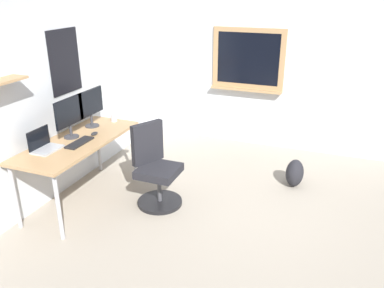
{
  "coord_description": "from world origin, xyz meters",
  "views": [
    {
      "loc": [
        -3.41,
        -0.66,
        2.39
      ],
      "look_at": [
        0.07,
        0.71,
        0.85
      ],
      "focal_mm": 36.52,
      "sensor_mm": 36.0,
      "label": 1
    }
  ],
  "objects_px": {
    "monitor_secondary": "(91,105)",
    "computer_mouse": "(94,134)",
    "desk": "(79,146)",
    "office_chair": "(156,170)",
    "keyboard": "(80,143)",
    "backpack": "(295,173)",
    "laptop": "(44,145)",
    "monitor_primary": "(69,115)",
    "coffee_mug": "(114,118)"
  },
  "relations": [
    {
      "from": "computer_mouse",
      "to": "backpack",
      "type": "relative_size",
      "value": 0.3
    },
    {
      "from": "laptop",
      "to": "monitor_primary",
      "type": "relative_size",
      "value": 0.67
    },
    {
      "from": "laptop",
      "to": "computer_mouse",
      "type": "bearing_deg",
      "value": -23.06
    },
    {
      "from": "laptop",
      "to": "coffee_mug",
      "type": "height_order",
      "value": "laptop"
    },
    {
      "from": "office_chair",
      "to": "computer_mouse",
      "type": "distance_m",
      "value": 0.84
    },
    {
      "from": "desk",
      "to": "backpack",
      "type": "relative_size",
      "value": 4.63
    },
    {
      "from": "desk",
      "to": "office_chair",
      "type": "xyz_separation_m",
      "value": [
        0.26,
        -0.83,
        -0.28
      ]
    },
    {
      "from": "desk",
      "to": "monitor_secondary",
      "type": "bearing_deg",
      "value": 13.68
    },
    {
      "from": "keyboard",
      "to": "backpack",
      "type": "relative_size",
      "value": 1.06
    },
    {
      "from": "office_chair",
      "to": "monitor_primary",
      "type": "relative_size",
      "value": 2.05
    },
    {
      "from": "monitor_secondary",
      "to": "computer_mouse",
      "type": "height_order",
      "value": "monitor_secondary"
    },
    {
      "from": "desk",
      "to": "office_chair",
      "type": "relative_size",
      "value": 1.7
    },
    {
      "from": "keyboard",
      "to": "computer_mouse",
      "type": "height_order",
      "value": "computer_mouse"
    },
    {
      "from": "desk",
      "to": "coffee_mug",
      "type": "xyz_separation_m",
      "value": [
        0.71,
        -0.03,
        0.12
      ]
    },
    {
      "from": "office_chair",
      "to": "monitor_primary",
      "type": "height_order",
      "value": "monitor_primary"
    },
    {
      "from": "keyboard",
      "to": "backpack",
      "type": "bearing_deg",
      "value": -58.64
    },
    {
      "from": "desk",
      "to": "monitor_secondary",
      "type": "height_order",
      "value": "monitor_secondary"
    },
    {
      "from": "laptop",
      "to": "backpack",
      "type": "height_order",
      "value": "laptop"
    },
    {
      "from": "desk",
      "to": "laptop",
      "type": "bearing_deg",
      "value": 156.7
    },
    {
      "from": "computer_mouse",
      "to": "monitor_secondary",
      "type": "bearing_deg",
      "value": 38.12
    },
    {
      "from": "monitor_secondary",
      "to": "backpack",
      "type": "relative_size",
      "value": 1.33
    },
    {
      "from": "monitor_secondary",
      "to": "monitor_primary",
      "type": "bearing_deg",
      "value": 180.0
    },
    {
      "from": "backpack",
      "to": "keyboard",
      "type": "bearing_deg",
      "value": 121.36
    },
    {
      "from": "keyboard",
      "to": "backpack",
      "type": "xyz_separation_m",
      "value": [
        1.34,
        -2.2,
        -0.59
      ]
    },
    {
      "from": "coffee_mug",
      "to": "backpack",
      "type": "bearing_deg",
      "value": -76.14
    },
    {
      "from": "laptop",
      "to": "keyboard",
      "type": "xyz_separation_m",
      "value": [
        0.28,
        -0.24,
        -0.04
      ]
    },
    {
      "from": "monitor_primary",
      "to": "monitor_secondary",
      "type": "relative_size",
      "value": 1.0
    },
    {
      "from": "computer_mouse",
      "to": "backpack",
      "type": "height_order",
      "value": "computer_mouse"
    },
    {
      "from": "desk",
      "to": "keyboard",
      "type": "height_order",
      "value": "keyboard"
    },
    {
      "from": "keyboard",
      "to": "coffee_mug",
      "type": "height_order",
      "value": "coffee_mug"
    },
    {
      "from": "computer_mouse",
      "to": "coffee_mug",
      "type": "xyz_separation_m",
      "value": [
        0.51,
        0.05,
        0.03
      ]
    },
    {
      "from": "monitor_secondary",
      "to": "backpack",
      "type": "height_order",
      "value": "monitor_secondary"
    },
    {
      "from": "monitor_secondary",
      "to": "computer_mouse",
      "type": "distance_m",
      "value": 0.4
    },
    {
      "from": "office_chair",
      "to": "backpack",
      "type": "height_order",
      "value": "office_chair"
    },
    {
      "from": "coffee_mug",
      "to": "monitor_primary",
      "type": "bearing_deg",
      "value": 168.03
    },
    {
      "from": "keyboard",
      "to": "computer_mouse",
      "type": "relative_size",
      "value": 3.56
    },
    {
      "from": "monitor_secondary",
      "to": "office_chair",
      "type": "bearing_deg",
      "value": -101.21
    },
    {
      "from": "desk",
      "to": "monitor_secondary",
      "type": "relative_size",
      "value": 3.47
    },
    {
      "from": "monitor_primary",
      "to": "coffee_mug",
      "type": "xyz_separation_m",
      "value": [
        0.67,
        -0.14,
        -0.22
      ]
    },
    {
      "from": "office_chair",
      "to": "coffee_mug",
      "type": "relative_size",
      "value": 10.33
    },
    {
      "from": "monitor_primary",
      "to": "computer_mouse",
      "type": "bearing_deg",
      "value": -50.19
    },
    {
      "from": "office_chair",
      "to": "computer_mouse",
      "type": "xyz_separation_m",
      "value": [
        -0.06,
        0.75,
        0.37
      ]
    },
    {
      "from": "laptop",
      "to": "monitor_secondary",
      "type": "relative_size",
      "value": 0.67
    },
    {
      "from": "desk",
      "to": "computer_mouse",
      "type": "bearing_deg",
      "value": -22.64
    },
    {
      "from": "monitor_primary",
      "to": "coffee_mug",
      "type": "height_order",
      "value": "monitor_primary"
    },
    {
      "from": "office_chair",
      "to": "computer_mouse",
      "type": "bearing_deg",
      "value": 94.35
    },
    {
      "from": "monitor_primary",
      "to": "backpack",
      "type": "relative_size",
      "value": 1.33
    },
    {
      "from": "desk",
      "to": "monitor_primary",
      "type": "distance_m",
      "value": 0.36
    },
    {
      "from": "keyboard",
      "to": "computer_mouse",
      "type": "distance_m",
      "value": 0.28
    },
    {
      "from": "desk",
      "to": "monitor_primary",
      "type": "relative_size",
      "value": 3.47
    }
  ]
}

